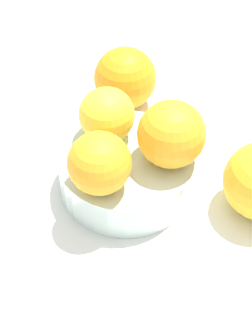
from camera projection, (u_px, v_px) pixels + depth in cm
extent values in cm
cube|color=white|center=(126.00, 190.00, 58.29)|extent=(110.00, 110.00, 2.00)
cylinder|color=silver|center=(126.00, 183.00, 57.26)|extent=(9.55, 9.55, 0.80)
cylinder|color=silver|center=(126.00, 171.00, 55.72)|extent=(15.41, 15.41, 4.99)
sphere|color=#F9A823|center=(99.00, 163.00, 48.59)|extent=(6.61, 6.61, 6.61)
sphere|color=yellow|center=(107.00, 115.00, 53.73)|extent=(6.33, 6.33, 6.33)
sphere|color=#F9A823|center=(171.00, 134.00, 50.91)|extent=(7.36, 7.36, 7.36)
sphere|color=orange|center=(125.00, 78.00, 64.70)|extent=(8.39, 8.39, 8.39)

